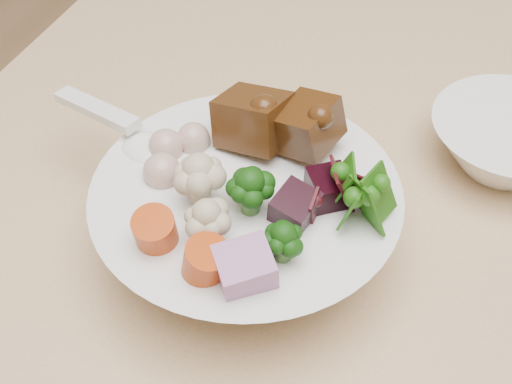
% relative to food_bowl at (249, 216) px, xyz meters
% --- Properties ---
extents(food_bowl, '(0.24, 0.24, 0.13)m').
position_rel_food_bowl_xyz_m(food_bowl, '(0.00, 0.00, 0.00)').
color(food_bowl, white).
rests_on(food_bowl, dining_table).
extents(soup_spoon, '(0.14, 0.07, 0.03)m').
position_rel_food_bowl_xyz_m(soup_spoon, '(-0.11, 0.02, 0.03)').
color(soup_spoon, white).
rests_on(soup_spoon, food_bowl).
extents(side_bowl, '(0.14, 0.14, 0.05)m').
position_rel_food_bowl_xyz_m(side_bowl, '(0.18, 0.19, -0.02)').
color(side_bowl, white).
rests_on(side_bowl, dining_table).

